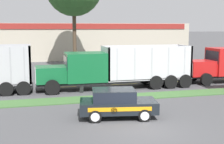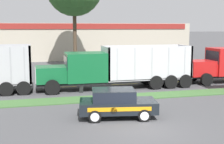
# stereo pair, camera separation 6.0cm
# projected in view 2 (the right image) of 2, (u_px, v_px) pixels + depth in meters

# --- Properties ---
(ground_plane) EXTENTS (600.00, 600.00, 0.00)m
(ground_plane) POSITION_uv_depth(u_px,v_px,m) (143.00, 129.00, 15.12)
(ground_plane) COLOR #474749
(grass_verge) EXTENTS (120.00, 1.94, 0.06)m
(grass_verge) POSITION_uv_depth(u_px,v_px,m) (109.00, 98.00, 21.65)
(grass_verge) COLOR #3D6633
(grass_verge) RESTS_ON ground_plane
(centre_line_4) EXTENTS (2.40, 0.14, 0.01)m
(centre_line_4) POSITION_uv_depth(u_px,v_px,m) (62.00, 87.00, 25.73)
(centre_line_4) COLOR yellow
(centre_line_4) RESTS_ON ground_plane
(centre_line_5) EXTENTS (2.40, 0.14, 0.01)m
(centre_line_5) POSITION_uv_depth(u_px,v_px,m) (125.00, 84.00, 27.07)
(centre_line_5) COLOR yellow
(centre_line_5) RESTS_ON ground_plane
(centre_line_6) EXTENTS (2.40, 0.14, 0.01)m
(centre_line_6) POSITION_uv_depth(u_px,v_px,m) (181.00, 81.00, 28.41)
(centre_line_6) COLOR yellow
(centre_line_6) RESTS_ON ground_plane
(dump_truck_trail) EXTENTS (12.46, 2.81, 3.39)m
(dump_truck_trail) POSITION_uv_depth(u_px,v_px,m) (103.00, 69.00, 24.80)
(dump_truck_trail) COLOR black
(dump_truck_trail) RESTS_ON ground_plane
(rally_car) EXTENTS (4.42, 2.58, 1.60)m
(rally_car) POSITION_uv_depth(u_px,v_px,m) (116.00, 103.00, 17.00)
(rally_car) COLOR black
(rally_car) RESTS_ON ground_plane
(store_building_backdrop) EXTENTS (34.52, 12.10, 5.48)m
(store_building_backdrop) POSITION_uv_depth(u_px,v_px,m) (76.00, 40.00, 51.21)
(store_building_backdrop) COLOR #BCB29E
(store_building_backdrop) RESTS_ON ground_plane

